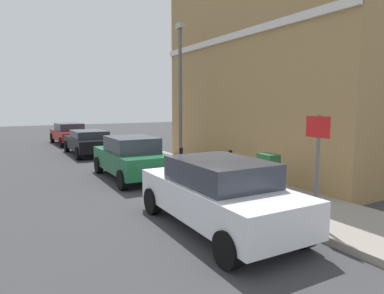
{
  "coord_description": "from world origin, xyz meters",
  "views": [
    {
      "loc": [
        -4.57,
        -7.27,
        2.65
      ],
      "look_at": [
        1.22,
        2.76,
        1.2
      ],
      "focal_mm": 31.64,
      "sensor_mm": 36.0,
      "label": 1
    }
  ],
  "objects_px": {
    "car_black": "(89,141)",
    "lamppost": "(180,89)",
    "bollard_far_kerb": "(181,160)",
    "bollard_near_cabinet": "(230,164)",
    "utility_cabinet": "(268,176)",
    "street_sign": "(317,153)",
    "car_white": "(218,193)",
    "car_red": "(69,133)",
    "car_green": "(131,157)"
  },
  "relations": [
    {
      "from": "lamppost",
      "to": "bollard_far_kerb",
      "type": "bearing_deg",
      "value": -117.25
    },
    {
      "from": "utility_cabinet",
      "to": "lamppost",
      "type": "xyz_separation_m",
      "value": [
        0.08,
        5.34,
        2.62
      ]
    },
    {
      "from": "car_white",
      "to": "bollard_near_cabinet",
      "type": "height_order",
      "value": "car_white"
    },
    {
      "from": "car_black",
      "to": "utility_cabinet",
      "type": "bearing_deg",
      "value": -167.98
    },
    {
      "from": "car_red",
      "to": "bollard_near_cabinet",
      "type": "bearing_deg",
      "value": -172.54
    },
    {
      "from": "bollard_far_kerb",
      "to": "car_red",
      "type": "bearing_deg",
      "value": 95.74
    },
    {
      "from": "car_red",
      "to": "lamppost",
      "type": "distance_m",
      "value": 12.06
    },
    {
      "from": "utility_cabinet",
      "to": "street_sign",
      "type": "xyz_separation_m",
      "value": [
        -0.75,
        -2.26,
        0.98
      ]
    },
    {
      "from": "car_green",
      "to": "utility_cabinet",
      "type": "xyz_separation_m",
      "value": [
        2.37,
        -4.54,
        -0.11
      ]
    },
    {
      "from": "bollard_near_cabinet",
      "to": "utility_cabinet",
      "type": "bearing_deg",
      "value": -93.0
    },
    {
      "from": "car_white",
      "to": "utility_cabinet",
      "type": "bearing_deg",
      "value": -63.86
    },
    {
      "from": "bollard_far_kerb",
      "to": "car_black",
      "type": "bearing_deg",
      "value": 99.93
    },
    {
      "from": "car_white",
      "to": "car_red",
      "type": "height_order",
      "value": "car_white"
    },
    {
      "from": "lamppost",
      "to": "car_white",
      "type": "bearing_deg",
      "value": -111.42
    },
    {
      "from": "car_black",
      "to": "car_red",
      "type": "height_order",
      "value": "car_red"
    },
    {
      "from": "bollard_far_kerb",
      "to": "bollard_near_cabinet",
      "type": "bearing_deg",
      "value": -55.71
    },
    {
      "from": "car_green",
      "to": "bollard_far_kerb",
      "type": "xyz_separation_m",
      "value": [
        1.45,
        -1.14,
        -0.08
      ]
    },
    {
      "from": "utility_cabinet",
      "to": "bollard_near_cabinet",
      "type": "distance_m",
      "value": 1.91
    },
    {
      "from": "bollard_far_kerb",
      "to": "utility_cabinet",
      "type": "bearing_deg",
      "value": -74.86
    },
    {
      "from": "street_sign",
      "to": "lamppost",
      "type": "bearing_deg",
      "value": 83.77
    },
    {
      "from": "car_black",
      "to": "bollard_far_kerb",
      "type": "bearing_deg",
      "value": -169.57
    },
    {
      "from": "utility_cabinet",
      "to": "bollard_far_kerb",
      "type": "relative_size",
      "value": 1.11
    },
    {
      "from": "bollard_near_cabinet",
      "to": "lamppost",
      "type": "height_order",
      "value": "lamppost"
    },
    {
      "from": "utility_cabinet",
      "to": "car_green",
      "type": "bearing_deg",
      "value": 117.55
    },
    {
      "from": "car_green",
      "to": "car_black",
      "type": "height_order",
      "value": "car_green"
    },
    {
      "from": "car_white",
      "to": "lamppost",
      "type": "relative_size",
      "value": 0.75
    },
    {
      "from": "bollard_near_cabinet",
      "to": "lamppost",
      "type": "distance_m",
      "value": 4.31
    },
    {
      "from": "car_green",
      "to": "lamppost",
      "type": "distance_m",
      "value": 3.6
    },
    {
      "from": "car_green",
      "to": "bollard_far_kerb",
      "type": "distance_m",
      "value": 1.84
    },
    {
      "from": "bollard_near_cabinet",
      "to": "car_green",
      "type": "bearing_deg",
      "value": 133.15
    },
    {
      "from": "bollard_far_kerb",
      "to": "lamppost",
      "type": "distance_m",
      "value": 3.39
    },
    {
      "from": "car_red",
      "to": "utility_cabinet",
      "type": "relative_size",
      "value": 3.94
    },
    {
      "from": "car_green",
      "to": "car_red",
      "type": "xyz_separation_m",
      "value": [
        0.09,
        12.35,
        -0.04
      ]
    },
    {
      "from": "street_sign",
      "to": "lamppost",
      "type": "relative_size",
      "value": 0.4
    },
    {
      "from": "car_black",
      "to": "lamppost",
      "type": "distance_m",
      "value": 6.89
    },
    {
      "from": "utility_cabinet",
      "to": "bollard_near_cabinet",
      "type": "xyz_separation_m",
      "value": [
        0.1,
        1.91,
        0.02
      ]
    },
    {
      "from": "car_green",
      "to": "lamppost",
      "type": "xyz_separation_m",
      "value": [
        2.44,
        0.8,
        2.52
      ]
    },
    {
      "from": "car_green",
      "to": "car_red",
      "type": "height_order",
      "value": "car_green"
    },
    {
      "from": "bollard_near_cabinet",
      "to": "lamppost",
      "type": "bearing_deg",
      "value": 90.39
    },
    {
      "from": "street_sign",
      "to": "utility_cabinet",
      "type": "bearing_deg",
      "value": 71.56
    },
    {
      "from": "street_sign",
      "to": "lamppost",
      "type": "height_order",
      "value": "lamppost"
    },
    {
      "from": "car_white",
      "to": "car_green",
      "type": "xyz_separation_m",
      "value": [
        0.11,
        5.7,
        -0.01
      ]
    },
    {
      "from": "car_black",
      "to": "utility_cabinet",
      "type": "distance_m",
      "value": 11.5
    },
    {
      "from": "street_sign",
      "to": "car_red",
      "type": "bearing_deg",
      "value": 94.55
    },
    {
      "from": "car_white",
      "to": "car_black",
      "type": "distance_m",
      "value": 12.44
    },
    {
      "from": "car_red",
      "to": "bollard_far_kerb",
      "type": "height_order",
      "value": "car_red"
    },
    {
      "from": "utility_cabinet",
      "to": "street_sign",
      "type": "distance_m",
      "value": 2.58
    },
    {
      "from": "car_black",
      "to": "lamppost",
      "type": "relative_size",
      "value": 0.76
    },
    {
      "from": "car_black",
      "to": "lamppost",
      "type": "height_order",
      "value": "lamppost"
    },
    {
      "from": "car_green",
      "to": "bollard_far_kerb",
      "type": "bearing_deg",
      "value": -127.22
    }
  ]
}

